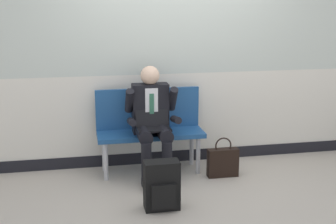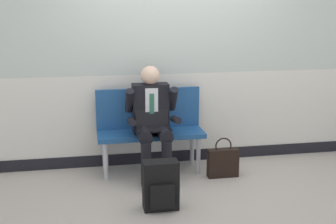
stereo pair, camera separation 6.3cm
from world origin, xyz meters
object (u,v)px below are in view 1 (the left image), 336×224
person_seated (152,120)px  handbag (223,162)px  bench_with_person (149,124)px  backpack (162,186)px

person_seated → handbag: size_ratio=2.71×
person_seated → handbag: 0.92m
bench_with_person → person_seated: 0.23m
backpack → handbag: backpack is taller
person_seated → backpack: bearing=-93.4°
person_seated → backpack: size_ratio=2.60×
bench_with_person → handbag: 0.93m
backpack → bench_with_person: bearing=87.2°
backpack → person_seated: bearing=86.6°
person_seated → backpack: person_seated is taller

